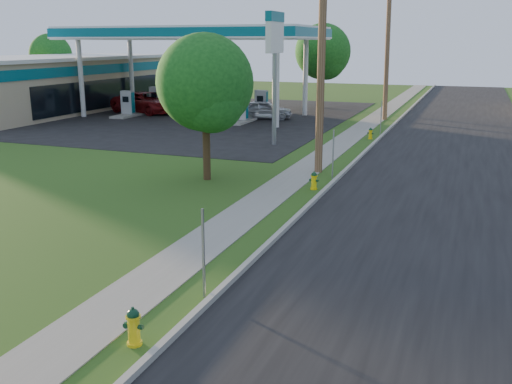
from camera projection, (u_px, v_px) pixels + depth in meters
road at (429, 237)px, 16.16m from camera, size 8.00×120.00×0.02m
curb at (294, 220)px, 17.52m from camera, size 0.15×120.00×0.15m
sidewalk at (242, 215)px, 18.14m from camera, size 1.50×120.00×0.03m
forecourt at (172, 115)px, 43.10m from camera, size 26.00×28.00×0.02m
utility_pole_mid at (322, 52)px, 22.98m from camera, size 1.40×0.32×9.80m
utility_pole_far at (387, 50)px, 39.27m from camera, size 1.40×0.32×9.50m
sign_post_near at (203, 254)px, 12.13m from camera, size 0.05×0.04×2.00m
sign_post_mid at (333, 155)px, 22.79m from camera, size 0.05×0.04×2.00m
sign_post_far at (381, 118)px, 33.81m from camera, size 0.05×0.04×2.00m
gas_canopy at (193, 34)px, 40.90m from camera, size 18.18×9.18×6.40m
fuel_pump_nw at (128, 107)px, 41.97m from camera, size 1.20×3.20×1.90m
fuel_pump_ne at (241, 112)px, 38.87m from camera, size 1.20×3.20×1.90m
fuel_pump_sw at (156, 102)px, 45.58m from camera, size 1.20×3.20×1.90m
fuel_pump_se at (261, 106)px, 42.48m from camera, size 1.20×3.20×1.90m
convenience_store at (52, 83)px, 46.34m from camera, size 10.40×22.40×4.25m
price_pylon at (275, 40)px, 29.17m from camera, size 0.34×2.04×6.85m
tree_verge at (207, 87)px, 21.93m from camera, size 3.79×3.79×5.74m
tree_lot at (324, 54)px, 46.46m from camera, size 4.53×4.53×6.86m
tree_back at (51, 57)px, 55.50m from camera, size 4.07×4.07×6.17m
hydrant_near at (134, 327)px, 10.34m from camera, size 0.38×0.34×0.75m
hydrant_mid at (314, 181)px, 21.31m from camera, size 0.36×0.32×0.70m
hydrant_far at (370, 133)px, 32.38m from camera, size 0.34×0.31×0.66m
car_red at (146, 103)px, 44.05m from camera, size 6.36×4.23×1.62m
car_silver at (265, 110)px, 40.66m from camera, size 4.22×2.60×1.34m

